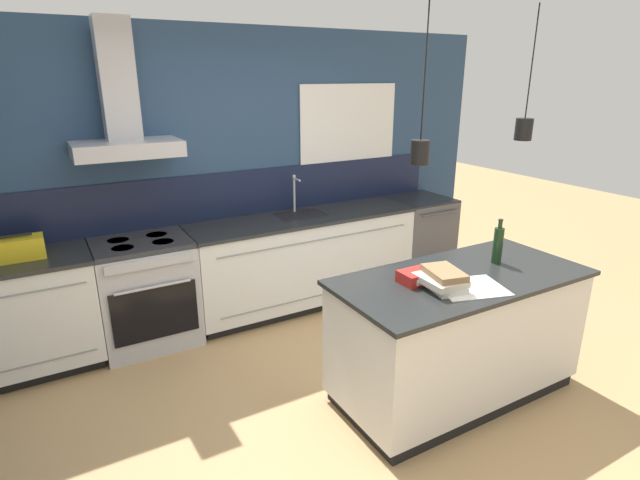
{
  "coord_description": "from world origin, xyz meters",
  "views": [
    {
      "loc": [
        -1.58,
        -2.35,
        2.19
      ],
      "look_at": [
        0.12,
        0.62,
        1.05
      ],
      "focal_mm": 28.0,
      "sensor_mm": 36.0,
      "label": 1
    }
  ],
  "objects_px": {
    "dishwasher": "(417,238)",
    "red_supply_box": "(416,277)",
    "bottle_on_island": "(498,245)",
    "book_stack": "(442,279)",
    "yellow_toolbox": "(18,249)",
    "oven_range": "(147,292)"
  },
  "relations": [
    {
      "from": "dishwasher",
      "to": "yellow_toolbox",
      "type": "xyz_separation_m",
      "value": [
        -3.76,
        0.0,
        0.54
      ]
    },
    {
      "from": "oven_range",
      "to": "book_stack",
      "type": "distance_m",
      "value": 2.46
    },
    {
      "from": "bottle_on_island",
      "to": "book_stack",
      "type": "distance_m",
      "value": 0.67
    },
    {
      "from": "bottle_on_island",
      "to": "book_stack",
      "type": "bearing_deg",
      "value": -167.26
    },
    {
      "from": "bottle_on_island",
      "to": "red_supply_box",
      "type": "height_order",
      "value": "bottle_on_island"
    },
    {
      "from": "dishwasher",
      "to": "red_supply_box",
      "type": "distance_m",
      "value": 2.4
    },
    {
      "from": "bottle_on_island",
      "to": "oven_range",
      "type": "bearing_deg",
      "value": 139.97
    },
    {
      "from": "oven_range",
      "to": "book_stack",
      "type": "height_order",
      "value": "book_stack"
    },
    {
      "from": "bottle_on_island",
      "to": "yellow_toolbox",
      "type": "bearing_deg",
      "value": 148.96
    },
    {
      "from": "oven_range",
      "to": "dishwasher",
      "type": "bearing_deg",
      "value": 0.08
    },
    {
      "from": "bottle_on_island",
      "to": "dishwasher",
      "type": "bearing_deg",
      "value": 65.44
    },
    {
      "from": "red_supply_box",
      "to": "bottle_on_island",
      "type": "bearing_deg",
      "value": -0.51
    },
    {
      "from": "book_stack",
      "to": "yellow_toolbox",
      "type": "distance_m",
      "value": 3.0
    },
    {
      "from": "dishwasher",
      "to": "book_stack",
      "type": "distance_m",
      "value": 2.47
    },
    {
      "from": "red_supply_box",
      "to": "book_stack",
      "type": "bearing_deg",
      "value": -63.07
    },
    {
      "from": "oven_range",
      "to": "dishwasher",
      "type": "xyz_separation_m",
      "value": [
        2.92,
        0.0,
        0.0
      ]
    },
    {
      "from": "oven_range",
      "to": "book_stack",
      "type": "relative_size",
      "value": 2.85
    },
    {
      "from": "red_supply_box",
      "to": "oven_range",
      "type": "bearing_deg",
      "value": 127.97
    },
    {
      "from": "book_stack",
      "to": "red_supply_box",
      "type": "xyz_separation_m",
      "value": [
        -0.08,
        0.15,
        -0.02
      ]
    },
    {
      "from": "dishwasher",
      "to": "yellow_toolbox",
      "type": "distance_m",
      "value": 3.8
    },
    {
      "from": "bottle_on_island",
      "to": "book_stack",
      "type": "height_order",
      "value": "bottle_on_island"
    },
    {
      "from": "oven_range",
      "to": "yellow_toolbox",
      "type": "xyz_separation_m",
      "value": [
        -0.84,
        0.0,
        0.54
      ]
    }
  ]
}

